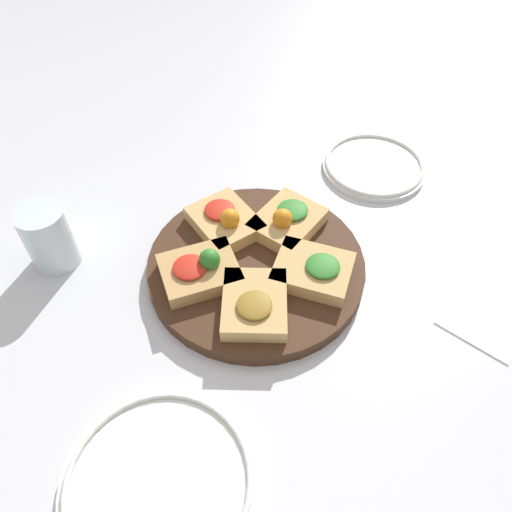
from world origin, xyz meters
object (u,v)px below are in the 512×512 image
at_px(plate_right, 374,166).
at_px(water_glass, 49,237).
at_px(napkin_stack, 488,313).
at_px(serving_board, 256,266).
at_px(plate_left, 159,483).

distance_m(plate_right, water_glass, 0.61).
bearing_deg(napkin_stack, serving_board, 111.47).
bearing_deg(plate_left, serving_board, 15.77).
relative_size(plate_right, water_glass, 1.84).
relative_size(plate_left, napkin_stack, 1.77).
distance_m(serving_board, water_glass, 0.33).
xyz_separation_m(plate_right, water_glass, (-0.51, 0.32, 0.05)).
bearing_deg(water_glass, plate_left, -114.21).
height_order(serving_board, plate_right, serving_board).
relative_size(plate_left, plate_right, 1.18).
bearing_deg(plate_left, plate_right, 4.58).
bearing_deg(serving_board, water_glass, 120.57).
xyz_separation_m(serving_board, plate_right, (0.34, -0.04, -0.00)).
relative_size(serving_board, plate_left, 1.47).
distance_m(plate_left, water_glass, 0.42).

